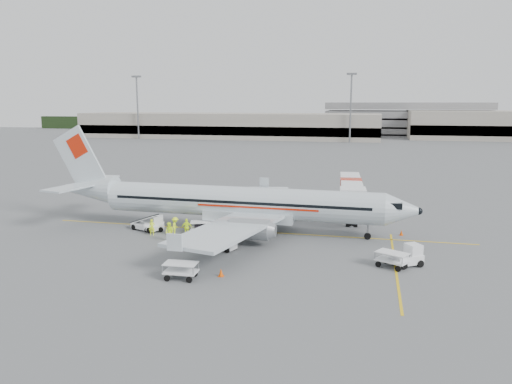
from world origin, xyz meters
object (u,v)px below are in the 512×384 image
Objects in this scene: aircraft at (241,181)px; belt_loader at (146,219)px; tug_fore at (408,255)px; tug_mid at (224,242)px; jet_bridge at (350,197)px; tug_aft at (154,223)px.

aircraft is 8.69× the size of belt_loader.
tug_mid is at bearing 144.44° from tug_fore.
belt_loader is at bearing -153.22° from jet_bridge.
belt_loader is (-9.76, -1.91, -4.05)m from aircraft.
jet_bridge is 20.15m from tug_mid.
aircraft reaches higher than jet_bridge.
tug_aft is (-8.84, -1.91, -4.44)m from aircraft.
aircraft is 15.15m from jet_bridge.
belt_loader is 1.88× the size of tug_fore.
belt_loader reaches higher than tug_mid.
tug_fore is 1.13× the size of tug_aft.
tug_mid is (9.99, -4.97, -0.39)m from belt_loader.
tug_aft is (0.92, 0.00, -0.39)m from belt_loader.
tug_mid is at bearing -49.47° from tug_aft.
jet_bridge is 23.07m from tug_aft.
tug_aft is at bearing -152.05° from jet_bridge.
tug_mid is (0.23, -6.88, -4.44)m from aircraft.
belt_loader reaches higher than tug_fore.
belt_loader is 11.16m from tug_mid.
tug_fore is at bearing -24.28° from aircraft.
tug_fore is at bearing -77.49° from jet_bridge.
aircraft is 10.08m from tug_aft.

